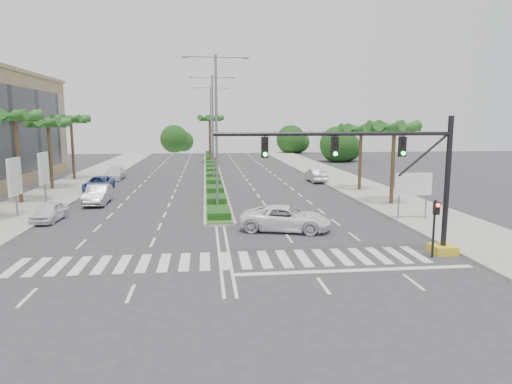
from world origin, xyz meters
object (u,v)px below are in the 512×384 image
car_parked_a (49,212)px  car_parked_d (115,173)px  car_crossing (286,218)px  car_right (316,175)px  car_parked_c (99,184)px  car_parked_b (98,195)px

car_parked_a → car_parked_d: 23.61m
car_crossing → car_right: (7.65, 23.18, -0.02)m
car_parked_c → car_right: 23.83m
car_parked_b → car_right: car_parked_b is taller
car_parked_d → car_crossing: bearing=-58.9°
car_parked_a → car_right: size_ratio=0.82×
car_parked_a → car_right: bearing=42.3°
car_parked_c → car_crossing: car_crossing is taller
car_parked_a → car_crossing: bearing=-11.9°
car_parked_a → car_parked_d: car_parked_d is taller
car_parked_b → car_crossing: size_ratio=0.86×
car_parked_b → car_crossing: 17.99m
car_parked_a → car_parked_d: size_ratio=0.78×
car_right → car_crossing: bearing=70.6°
car_crossing → car_right: 24.41m
car_right → car_parked_c: bearing=9.6°
car_parked_c → car_right: car_right is taller
car_parked_a → car_parked_d: (0.00, 23.61, 0.06)m
car_parked_a → car_crossing: 16.58m
car_parked_b → car_parked_c: 7.75m
car_parked_c → car_right: bearing=9.7°
car_right → car_parked_a: bearing=37.2°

